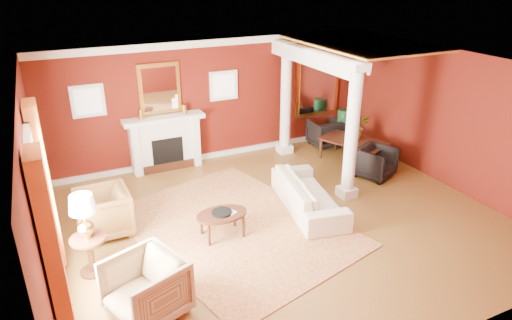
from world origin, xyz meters
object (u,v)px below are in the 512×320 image
coffee_table (222,215)px  side_table (85,223)px  armchair_leopard (103,210)px  dining_table (354,144)px  armchair_stripe (145,286)px  sofa (309,189)px

coffee_table → side_table: bearing=-177.6°
armchair_leopard → dining_table: bearing=96.9°
armchair_stripe → dining_table: bearing=98.5°
armchair_stripe → coffee_table: size_ratio=1.05×
armchair_leopard → armchair_stripe: 2.40m
armchair_stripe → side_table: side_table is taller
armchair_stripe → coffee_table: bearing=110.0°
armchair_leopard → coffee_table: armchair_leopard is taller
armchair_stripe → dining_table: 6.63m
armchair_stripe → dining_table: armchair_stripe is taller
side_table → dining_table: size_ratio=0.88×
armchair_leopard → side_table: (-0.36, -1.09, 0.44)m
side_table → dining_table: bearing=16.3°
sofa → side_table: (-4.13, -0.28, 0.47)m
coffee_table → armchair_stripe: bearing=-139.9°
side_table → dining_table: 6.68m
armchair_stripe → sofa: bearing=93.9°
dining_table → coffee_table: bearing=89.0°
sofa → armchair_leopard: (-3.77, 0.80, 0.03)m
sofa → armchair_stripe: bearing=124.9°
coffee_table → dining_table: 4.53m
coffee_table → side_table: (-2.23, -0.09, 0.48)m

